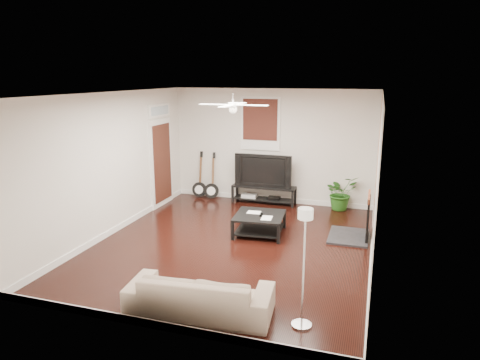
{
  "coord_description": "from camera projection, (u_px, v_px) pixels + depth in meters",
  "views": [
    {
      "loc": [
        2.45,
        -7.31,
        3.11
      ],
      "look_at": [
        0.0,
        0.4,
        1.15
      ],
      "focal_mm": 32.52,
      "sensor_mm": 36.0,
      "label": 1
    }
  ],
  "objects": [
    {
      "name": "tv",
      "position": [
        264.0,
        170.0,
        10.66
      ],
      "size": [
        1.41,
        0.18,
        0.81
      ],
      "primitive_type": "imported",
      "color": "black",
      "rests_on": "tv_stand"
    },
    {
      "name": "sofa",
      "position": [
        200.0,
        294.0,
        5.77
      ],
      "size": [
        1.99,
        0.93,
        0.56
      ],
      "primitive_type": "imported",
      "rotation": [
        0.0,
        0.0,
        3.24
      ],
      "color": "#BBA68C",
      "rests_on": "floor"
    },
    {
      "name": "guitar_left",
      "position": [
        199.0,
        175.0,
        11.17
      ],
      "size": [
        0.4,
        0.31,
        1.22
      ],
      "primitive_type": null,
      "rotation": [
        0.0,
        0.0,
        0.11
      ],
      "color": "black",
      "rests_on": "floor"
    },
    {
      "name": "potted_plant",
      "position": [
        341.0,
        193.0,
        10.23
      ],
      "size": [
        0.98,
        0.96,
        0.82
      ],
      "primitive_type": "imported",
      "rotation": [
        0.0,
        0.0,
        0.69
      ],
      "color": "#245C1A",
      "rests_on": "floor"
    },
    {
      "name": "tv_stand",
      "position": [
        264.0,
        194.0,
        10.79
      ],
      "size": [
        1.57,
        0.42,
        0.44
      ],
      "primitive_type": "cube",
      "color": "black",
      "rests_on": "floor"
    },
    {
      "name": "room",
      "position": [
        233.0,
        172.0,
        7.89
      ],
      "size": [
        5.01,
        6.01,
        2.81
      ],
      "color": "black",
      "rests_on": "ground"
    },
    {
      "name": "floor_lamp",
      "position": [
        304.0,
        269.0,
        5.35
      ],
      "size": [
        0.28,
        0.28,
        1.57
      ],
      "primitive_type": null,
      "rotation": [
        0.0,
        0.0,
        0.1
      ],
      "color": "silver",
      "rests_on": "floor"
    },
    {
      "name": "ceiling_fan",
      "position": [
        233.0,
        105.0,
        7.61
      ],
      "size": [
        1.24,
        1.24,
        0.32
      ],
      "primitive_type": null,
      "color": "white",
      "rests_on": "ceiling"
    },
    {
      "name": "coffee_table",
      "position": [
        259.0,
        224.0,
        8.7
      ],
      "size": [
        1.03,
        1.03,
        0.4
      ],
      "primitive_type": "cube",
      "rotation": [
        0.0,
        0.0,
        0.08
      ],
      "color": "black",
      "rests_on": "floor"
    },
    {
      "name": "door_left",
      "position": [
        161.0,
        155.0,
        10.41
      ],
      "size": [
        0.08,
        1.0,
        2.5
      ],
      "primitive_type": "cube",
      "color": "white",
      "rests_on": "wall_left"
    },
    {
      "name": "guitar_right",
      "position": [
        211.0,
        176.0,
        11.04
      ],
      "size": [
        0.42,
        0.34,
        1.22
      ],
      "primitive_type": null,
      "rotation": [
        0.0,
        0.0,
        0.22
      ],
      "color": "black",
      "rests_on": "floor"
    },
    {
      "name": "fireplace",
      "position": [
        358.0,
        216.0,
        8.39
      ],
      "size": [
        0.8,
        1.1,
        0.92
      ],
      "primitive_type": "cube",
      "color": "black",
      "rests_on": "floor"
    },
    {
      "name": "brick_accent",
      "position": [
        377.0,
        169.0,
        8.09
      ],
      "size": [
        0.02,
        2.2,
        2.8
      ],
      "primitive_type": "cube",
      "color": "#975230",
      "rests_on": "floor"
    },
    {
      "name": "window_back",
      "position": [
        260.0,
        124.0,
        10.6
      ],
      "size": [
        1.0,
        0.06,
        1.3
      ],
      "primitive_type": "cube",
      "color": "#3F1611",
      "rests_on": "wall_back"
    }
  ]
}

